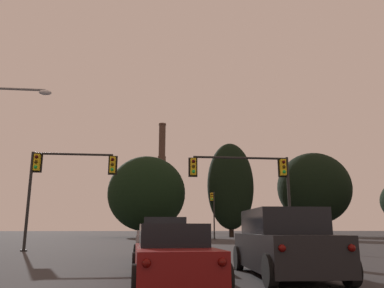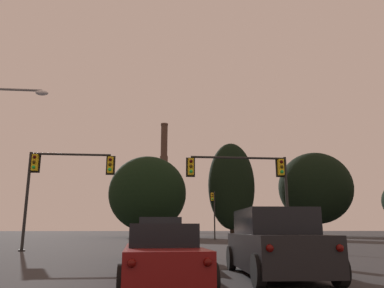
{
  "view_description": "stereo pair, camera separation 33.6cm",
  "coord_description": "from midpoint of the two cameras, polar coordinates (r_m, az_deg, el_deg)",
  "views": [
    {
      "loc": [
        -0.47,
        0.21,
        1.29
      ],
      "look_at": [
        4.37,
        43.79,
        11.31
      ],
      "focal_mm": 35.0,
      "sensor_mm": 36.0,
      "label": 1
    },
    {
      "loc": [
        -0.13,
        0.17,
        1.29
      ],
      "look_at": [
        4.37,
        43.79,
        11.31
      ],
      "focal_mm": 35.0,
      "sensor_mm": 36.0,
      "label": 2
    }
  ],
  "objects": [
    {
      "name": "suv_right_lane_second",
      "position": [
        11.19,
        12.88,
        -14.59
      ],
      "size": [
        2.31,
        4.98,
        1.86
      ],
      "rotation": [
        0.0,
        0.0,
        -0.05
      ],
      "color": "black",
      "rests_on": "ground_plane"
    },
    {
      "name": "treeline_far_right",
      "position": [
        64.7,
        5.72,
        -6.35
      ],
      "size": [
        7.93,
        7.14,
        15.95
      ],
      "color": "black",
      "rests_on": "ground_plane"
    },
    {
      "name": "treeline_left_mid",
      "position": [
        63.62,
        -7.07,
        -7.48
      ],
      "size": [
        12.92,
        11.63,
        13.41
      ],
      "color": "black",
      "rests_on": "ground_plane"
    },
    {
      "name": "smokestack",
      "position": [
        162.61,
        -4.77,
        -6.71
      ],
      "size": [
        6.52,
        6.52,
        47.44
      ],
      "color": "#3C2B22",
      "rests_on": "ground_plane"
    },
    {
      "name": "treeline_center_right",
      "position": [
        71.41,
        17.99,
        -6.41
      ],
      "size": [
        13.18,
        11.87,
        14.95
      ],
      "color": "black",
      "rests_on": "ground_plane"
    },
    {
      "name": "traffic_light_overhead_left",
      "position": [
        25.12,
        -19.86,
        -4.42
      ],
      "size": [
        5.48,
        0.5,
        6.09
      ],
      "color": "black",
      "rests_on": "ground_plane"
    },
    {
      "name": "traffic_light_overhead_right",
      "position": [
        24.33,
        9.16,
        -5.01
      ],
      "size": [
        6.65,
        0.5,
        5.89
      ],
      "color": "black",
      "rests_on": "ground_plane"
    },
    {
      "name": "sedan_center_lane_second",
      "position": [
        9.76,
        -4.05,
        -16.52
      ],
      "size": [
        2.16,
        4.77,
        1.43
      ],
      "rotation": [
        0.0,
        0.0,
        0.04
      ],
      "color": "maroon",
      "rests_on": "ground_plane"
    },
    {
      "name": "pickup_truck_center_lane_front",
      "position": [
        16.06,
        -4.74,
        -14.58
      ],
      "size": [
        2.34,
        5.56,
        1.82
      ],
      "rotation": [
        0.0,
        0.0,
        -0.03
      ],
      "color": "gray",
      "rests_on": "ground_plane"
    },
    {
      "name": "traffic_light_far_right",
      "position": [
        51.24,
        3.04,
        -9.7
      ],
      "size": [
        0.78,
        0.5,
        6.28
      ],
      "color": "black",
      "rests_on": "ground_plane"
    }
  ]
}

